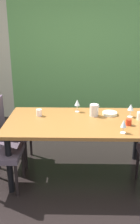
% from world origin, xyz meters
% --- Properties ---
extents(ground_plane, '(6.03, 5.27, 0.02)m').
position_xyz_m(ground_plane, '(0.00, 0.00, -0.01)').
color(ground_plane, black).
extents(garden_window_panel, '(4.14, 0.10, 2.70)m').
position_xyz_m(garden_window_panel, '(0.94, 2.58, 1.35)').
color(garden_window_panel, '#63A154').
rests_on(garden_window_panel, ground_plane).
extents(dining_table, '(1.83, 0.99, 0.76)m').
position_xyz_m(dining_table, '(0.22, 0.43, 0.67)').
color(dining_table, '#955D2B').
rests_on(dining_table, ground_plane).
extents(chair_left_far, '(0.44, 0.44, 0.94)m').
position_xyz_m(chair_left_far, '(-0.78, 0.72, 0.53)').
color(chair_left_far, '#544653').
rests_on(chair_left_far, ground_plane).
extents(wine_glass_west, '(0.06, 0.06, 0.16)m').
position_xyz_m(wine_glass_west, '(0.68, 0.07, 0.86)').
color(wine_glass_west, silver).
rests_on(wine_glass_west, dining_table).
extents(wine_glass_left, '(0.08, 0.08, 0.17)m').
position_xyz_m(wine_glass_left, '(0.85, 0.57, 0.88)').
color(wine_glass_left, silver).
rests_on(wine_glass_left, dining_table).
extents(wine_glass_north, '(0.07, 0.07, 0.17)m').
position_xyz_m(wine_glass_north, '(0.18, 0.75, 0.88)').
color(wine_glass_north, silver).
rests_on(wine_glass_north, dining_table).
extents(serving_bowl_center, '(0.19, 0.19, 0.04)m').
position_xyz_m(serving_bowl_center, '(0.60, 0.64, 0.77)').
color(serving_bowl_center, silver).
rests_on(serving_bowl_center, dining_table).
extents(cup_front, '(0.08, 0.08, 0.10)m').
position_xyz_m(cup_front, '(0.96, 0.48, 0.80)').
color(cup_front, '#F5E0C6').
rests_on(cup_front, dining_table).
extents(cup_near_window, '(0.07, 0.07, 0.07)m').
position_xyz_m(cup_near_window, '(0.78, 0.29, 0.79)').
color(cup_near_window, red).
rests_on(cup_near_window, dining_table).
extents(cup_east, '(0.07, 0.07, 0.09)m').
position_xyz_m(cup_east, '(-0.31, 0.58, 0.80)').
color(cup_east, white).
rests_on(cup_east, dining_table).
extents(pitcher_rear, '(0.13, 0.11, 0.16)m').
position_xyz_m(pitcher_rear, '(0.40, 0.60, 0.83)').
color(pitcher_rear, silver).
rests_on(pitcher_rear, dining_table).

